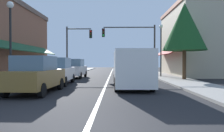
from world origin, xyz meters
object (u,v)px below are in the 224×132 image
(tree_right_near, at_px, (184,27))
(parked_car_third_left, at_px, (75,69))
(van_in_lane, at_px, (132,68))
(street_lamp_right_mid, at_px, (161,42))
(parked_car_second_left, at_px, (57,71))
(parked_car_nearest_left, at_px, (36,75))
(traffic_signal_left_corner, at_px, (75,43))
(traffic_signal_mast_arm, at_px, (136,41))
(street_lamp_left_near, at_px, (10,30))

(tree_right_near, bearing_deg, parked_car_third_left, 164.00)
(van_in_lane, height_order, tree_right_near, tree_right_near)
(street_lamp_right_mid, xyz_separation_m, tree_right_near, (1.17, -3.35, 0.91))
(parked_car_second_left, distance_m, parked_car_third_left, 5.87)
(parked_car_nearest_left, xyz_separation_m, traffic_signal_left_corner, (-0.66, 13.59, 2.70))
(parked_car_second_left, distance_m, tree_right_near, 10.51)
(traffic_signal_mast_arm, distance_m, tree_right_near, 6.63)
(parked_car_second_left, bearing_deg, traffic_signal_mast_arm, 54.38)
(van_in_lane, distance_m, street_lamp_left_near, 6.94)
(parked_car_third_left, relative_size, tree_right_near, 0.66)
(parked_car_second_left, height_order, street_lamp_right_mid, street_lamp_right_mid)
(street_lamp_right_mid, height_order, tree_right_near, tree_right_near)
(van_in_lane, bearing_deg, street_lamp_left_near, -174.21)
(parked_car_nearest_left, relative_size, tree_right_near, 0.66)
(parked_car_nearest_left, height_order, parked_car_third_left, same)
(traffic_signal_left_corner, bearing_deg, van_in_lane, -64.85)
(street_lamp_right_mid, bearing_deg, parked_car_nearest_left, -127.86)
(parked_car_nearest_left, distance_m, street_lamp_left_near, 3.25)
(parked_car_nearest_left, bearing_deg, van_in_lane, 25.71)
(parked_car_nearest_left, distance_m, tree_right_near, 12.25)
(street_lamp_left_near, relative_size, tree_right_near, 0.76)
(street_lamp_right_mid, bearing_deg, traffic_signal_mast_arm, 133.59)
(traffic_signal_left_corner, bearing_deg, parked_car_second_left, -86.52)
(traffic_signal_mast_arm, relative_size, street_lamp_right_mid, 1.12)
(parked_car_third_left, bearing_deg, van_in_lane, -57.00)
(traffic_signal_left_corner, height_order, street_lamp_right_mid, traffic_signal_left_corner)
(parked_car_third_left, bearing_deg, parked_car_second_left, -89.05)
(traffic_signal_mast_arm, xyz_separation_m, tree_right_near, (3.38, -5.68, 0.53))
(van_in_lane, height_order, street_lamp_right_mid, street_lamp_right_mid)
(parked_car_second_left, xyz_separation_m, tree_right_near, (9.41, 3.18, 3.44))
(parked_car_second_left, xyz_separation_m, street_lamp_right_mid, (8.24, 6.53, 2.53))
(parked_car_third_left, xyz_separation_m, street_lamp_left_near, (-1.82, -8.53, 2.32))
(parked_car_second_left, height_order, street_lamp_left_near, street_lamp_left_near)
(traffic_signal_mast_arm, xyz_separation_m, traffic_signal_left_corner, (-6.61, 0.76, -0.21))
(street_lamp_right_mid, relative_size, tree_right_near, 0.82)
(parked_car_second_left, xyz_separation_m, traffic_signal_mast_arm, (6.02, 8.86, 2.91))
(traffic_signal_mast_arm, bearing_deg, street_lamp_left_near, -124.13)
(parked_car_third_left, height_order, traffic_signal_mast_arm, traffic_signal_mast_arm)
(van_in_lane, xyz_separation_m, street_lamp_left_near, (-6.58, -0.81, 2.06))
(van_in_lane, bearing_deg, parked_car_nearest_left, -157.05)
(van_in_lane, distance_m, tree_right_near, 7.52)
(traffic_signal_mast_arm, bearing_deg, van_in_lane, -96.53)
(traffic_signal_mast_arm, distance_m, street_lamp_left_near, 13.93)
(parked_car_nearest_left, relative_size, street_lamp_left_near, 0.87)
(tree_right_near, bearing_deg, street_lamp_right_mid, 109.21)
(parked_car_third_left, xyz_separation_m, tree_right_near, (9.37, -2.69, 3.44))
(van_in_lane, xyz_separation_m, traffic_signal_mast_arm, (1.22, 10.70, 2.64))
(parked_car_nearest_left, relative_size, parked_car_second_left, 1.00)
(traffic_signal_left_corner, distance_m, street_lamp_right_mid, 9.35)
(parked_car_nearest_left, xyz_separation_m, street_lamp_right_mid, (8.16, 10.50, 2.53))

